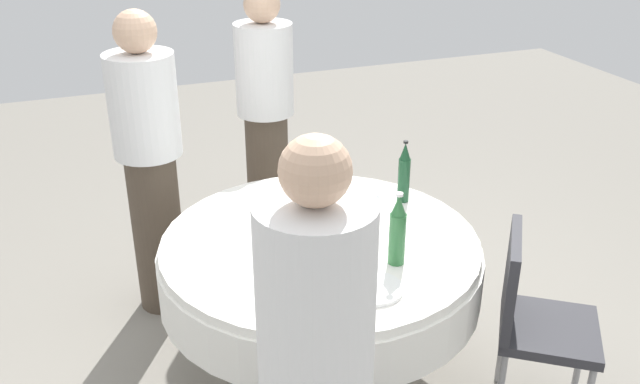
{
  "coord_description": "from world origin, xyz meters",
  "views": [
    {
      "loc": [
        -2.46,
        0.93,
        2.22
      ],
      "look_at": [
        0.0,
        0.0,
        0.97
      ],
      "focal_mm": 39.01,
      "sensor_mm": 36.0,
      "label": 1
    }
  ],
  "objects_px": {
    "bottle_clear_right": "(293,207)",
    "person_east": "(150,163)",
    "bottle_clear_far": "(293,193)",
    "plate_west": "(373,288)",
    "dining_table": "(320,268)",
    "bottle_dark_green_near": "(404,173)",
    "chair_outer": "(532,313)",
    "person_far": "(316,377)",
    "person_near": "(266,116)",
    "wine_glass_front": "(371,203)",
    "bottle_green_front": "(398,231)",
    "bottle_green_east": "(318,177)",
    "wine_glass_right": "(368,216)",
    "plate_left": "(289,281)"
  },
  "relations": [
    {
      "from": "dining_table",
      "to": "person_near",
      "type": "relative_size",
      "value": 0.88
    },
    {
      "from": "wine_glass_front",
      "to": "person_near",
      "type": "xyz_separation_m",
      "value": [
        1.32,
        0.09,
        -0.02
      ]
    },
    {
      "from": "bottle_dark_green_near",
      "to": "person_east",
      "type": "distance_m",
      "value": 1.28
    },
    {
      "from": "bottle_clear_far",
      "to": "person_east",
      "type": "relative_size",
      "value": 0.19
    },
    {
      "from": "dining_table",
      "to": "bottle_clear_right",
      "type": "relative_size",
      "value": 4.47
    },
    {
      "from": "bottle_clear_far",
      "to": "plate_west",
      "type": "distance_m",
      "value": 0.66
    },
    {
      "from": "bottle_dark_green_near",
      "to": "person_east",
      "type": "bearing_deg",
      "value": 59.07
    },
    {
      "from": "bottle_dark_green_near",
      "to": "person_near",
      "type": "distance_m",
      "value": 1.19
    },
    {
      "from": "wine_glass_front",
      "to": "plate_west",
      "type": "xyz_separation_m",
      "value": [
        -0.47,
        0.21,
        -0.11
      ]
    },
    {
      "from": "bottle_green_front",
      "to": "plate_left",
      "type": "relative_size",
      "value": 1.35
    },
    {
      "from": "person_near",
      "to": "person_east",
      "type": "bearing_deg",
      "value": -140.63
    },
    {
      "from": "dining_table",
      "to": "bottle_dark_green_near",
      "type": "xyz_separation_m",
      "value": [
        0.21,
        -0.51,
        0.29
      ]
    },
    {
      "from": "bottle_dark_green_near",
      "to": "plate_west",
      "type": "xyz_separation_m",
      "value": [
        -0.66,
        0.46,
        -0.14
      ]
    },
    {
      "from": "plate_west",
      "to": "person_far",
      "type": "xyz_separation_m",
      "value": [
        -0.5,
        0.42,
        0.09
      ]
    },
    {
      "from": "plate_left",
      "to": "person_far",
      "type": "relative_size",
      "value": 0.15
    },
    {
      "from": "bottle_dark_green_near",
      "to": "bottle_green_front",
      "type": "relative_size",
      "value": 0.98
    },
    {
      "from": "bottle_clear_far",
      "to": "person_east",
      "type": "bearing_deg",
      "value": 38.16
    },
    {
      "from": "bottle_dark_green_near",
      "to": "plate_left",
      "type": "height_order",
      "value": "bottle_dark_green_near"
    },
    {
      "from": "bottle_dark_green_near",
      "to": "wine_glass_right",
      "type": "distance_m",
      "value": 0.42
    },
    {
      "from": "bottle_clear_far",
      "to": "plate_west",
      "type": "height_order",
      "value": "bottle_clear_far"
    },
    {
      "from": "bottle_clear_far",
      "to": "bottle_clear_right",
      "type": "relative_size",
      "value": 0.98
    },
    {
      "from": "chair_outer",
      "to": "wine_glass_right",
      "type": "bearing_deg",
      "value": -95.02
    },
    {
      "from": "bottle_green_east",
      "to": "person_near",
      "type": "xyz_separation_m",
      "value": [
        1.01,
        -0.04,
        -0.03
      ]
    },
    {
      "from": "bottle_clear_right",
      "to": "plate_left",
      "type": "bearing_deg",
      "value": 159.0
    },
    {
      "from": "bottle_dark_green_near",
      "to": "bottle_green_front",
      "type": "bearing_deg",
      "value": 150.49
    },
    {
      "from": "person_east",
      "to": "person_far",
      "type": "bearing_deg",
      "value": -117.17
    },
    {
      "from": "plate_left",
      "to": "person_near",
      "type": "bearing_deg",
      "value": -13.64
    },
    {
      "from": "bottle_dark_green_near",
      "to": "bottle_clear_far",
      "type": "distance_m",
      "value": 0.56
    },
    {
      "from": "dining_table",
      "to": "bottle_green_front",
      "type": "relative_size",
      "value": 4.49
    },
    {
      "from": "bottle_green_east",
      "to": "person_far",
      "type": "distance_m",
      "value": 1.37
    },
    {
      "from": "bottle_green_front",
      "to": "bottle_clear_far",
      "type": "bearing_deg",
      "value": 29.98
    },
    {
      "from": "person_near",
      "to": "person_far",
      "type": "relative_size",
      "value": 1.0
    },
    {
      "from": "bottle_green_east",
      "to": "plate_left",
      "type": "distance_m",
      "value": 0.74
    },
    {
      "from": "bottle_clear_far",
      "to": "wine_glass_right",
      "type": "xyz_separation_m",
      "value": [
        -0.25,
        -0.25,
        -0.04
      ]
    },
    {
      "from": "bottle_clear_right",
      "to": "person_east",
      "type": "distance_m",
      "value": 0.95
    },
    {
      "from": "bottle_dark_green_near",
      "to": "wine_glass_front",
      "type": "height_order",
      "value": "bottle_dark_green_near"
    },
    {
      "from": "bottle_green_front",
      "to": "bottle_clear_right",
      "type": "bearing_deg",
      "value": 42.89
    },
    {
      "from": "person_near",
      "to": "person_far",
      "type": "height_order",
      "value": "person_far"
    },
    {
      "from": "bottle_clear_right",
      "to": "person_near",
      "type": "xyz_separation_m",
      "value": [
        1.3,
        -0.27,
        -0.05
      ]
    },
    {
      "from": "person_east",
      "to": "chair_outer",
      "type": "height_order",
      "value": "person_east"
    },
    {
      "from": "bottle_green_front",
      "to": "wine_glass_front",
      "type": "xyz_separation_m",
      "value": [
        0.32,
        -0.03,
        -0.03
      ]
    },
    {
      "from": "bottle_clear_right",
      "to": "bottle_green_front",
      "type": "bearing_deg",
      "value": -137.11
    },
    {
      "from": "bottle_clear_far",
      "to": "wine_glass_front",
      "type": "height_order",
      "value": "bottle_clear_far"
    },
    {
      "from": "bottle_dark_green_near",
      "to": "bottle_clear_right",
      "type": "distance_m",
      "value": 0.63
    },
    {
      "from": "plate_west",
      "to": "person_east",
      "type": "xyz_separation_m",
      "value": [
        1.32,
        0.64,
        0.09
      ]
    },
    {
      "from": "bottle_clear_far",
      "to": "chair_outer",
      "type": "height_order",
      "value": "bottle_clear_far"
    },
    {
      "from": "bottle_clear_far",
      "to": "bottle_dark_green_near",
      "type": "bearing_deg",
      "value": -87.66
    },
    {
      "from": "bottle_dark_green_near",
      "to": "chair_outer",
      "type": "bearing_deg",
      "value": -162.54
    },
    {
      "from": "person_east",
      "to": "plate_west",
      "type": "bearing_deg",
      "value": -98.29
    },
    {
      "from": "bottle_green_east",
      "to": "person_east",
      "type": "bearing_deg",
      "value": 53.38
    }
  ]
}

